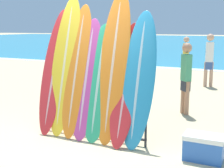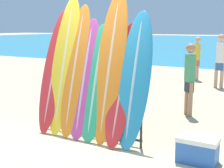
{
  "view_description": "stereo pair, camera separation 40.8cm",
  "coord_description": "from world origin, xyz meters",
  "px_view_note": "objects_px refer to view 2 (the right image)",
  "views": [
    {
      "loc": [
        2.74,
        -3.94,
        1.96
      ],
      "look_at": [
        0.09,
        1.52,
        0.86
      ],
      "focal_mm": 50.0,
      "sensor_mm": 36.0,
      "label": 1
    },
    {
      "loc": [
        3.1,
        -3.75,
        1.96
      ],
      "look_at": [
        0.09,
        1.52,
        0.86
      ],
      "focal_mm": 50.0,
      "sensor_mm": 36.0,
      "label": 2
    }
  ],
  "objects_px": {
    "surfboard_slot_1": "(64,65)",
    "person_mid_beach": "(220,59)",
    "cooler_box": "(198,150)",
    "surfboard_slot_4": "(96,82)",
    "surfboard_slot_2": "(75,70)",
    "surfboard_slot_3": "(85,78)",
    "surfboard_slot_0": "(54,70)",
    "surfboard_slot_5": "(110,66)",
    "person_near_water": "(190,77)",
    "surfboard_slot_6": "(122,84)",
    "person_far_right": "(197,57)",
    "surfboard_rack": "(90,113)",
    "surfboard_slot_7": "(134,80)"
  },
  "relations": [
    {
      "from": "person_near_water",
      "to": "surfboard_slot_4",
      "type": "bearing_deg",
      "value": 113.85
    },
    {
      "from": "surfboard_slot_0",
      "to": "surfboard_slot_5",
      "type": "distance_m",
      "value": 1.23
    },
    {
      "from": "surfboard_slot_5",
      "to": "surfboard_slot_4",
      "type": "bearing_deg",
      "value": -164.14
    },
    {
      "from": "cooler_box",
      "to": "surfboard_slot_1",
      "type": "bearing_deg",
      "value": 175.81
    },
    {
      "from": "surfboard_slot_3",
      "to": "person_far_right",
      "type": "distance_m",
      "value": 7.08
    },
    {
      "from": "surfboard_slot_0",
      "to": "surfboard_slot_3",
      "type": "bearing_deg",
      "value": -3.45
    },
    {
      "from": "surfboard_slot_2",
      "to": "surfboard_slot_5",
      "type": "bearing_deg",
      "value": 2.04
    },
    {
      "from": "surfboard_slot_1",
      "to": "person_near_water",
      "type": "relative_size",
      "value": 1.58
    },
    {
      "from": "person_near_water",
      "to": "surfboard_slot_5",
      "type": "bearing_deg",
      "value": 118.69
    },
    {
      "from": "surfboard_slot_1",
      "to": "surfboard_slot_5",
      "type": "distance_m",
      "value": 0.98
    },
    {
      "from": "person_near_water",
      "to": "cooler_box",
      "type": "bearing_deg",
      "value": 156.69
    },
    {
      "from": "surfboard_slot_1",
      "to": "person_near_water",
      "type": "bearing_deg",
      "value": 51.92
    },
    {
      "from": "surfboard_slot_1",
      "to": "person_mid_beach",
      "type": "height_order",
      "value": "surfboard_slot_1"
    },
    {
      "from": "surfboard_slot_7",
      "to": "person_mid_beach",
      "type": "relative_size",
      "value": 1.28
    },
    {
      "from": "person_near_water",
      "to": "surfboard_rack",
      "type": "bearing_deg",
      "value": 111.64
    },
    {
      "from": "surfboard_slot_1",
      "to": "surfboard_slot_3",
      "type": "xyz_separation_m",
      "value": [
        0.49,
        -0.05,
        -0.21
      ]
    },
    {
      "from": "surfboard_slot_5",
      "to": "cooler_box",
      "type": "bearing_deg",
      "value": -6.89
    },
    {
      "from": "surfboard_slot_0",
      "to": "person_far_right",
      "type": "height_order",
      "value": "surfboard_slot_0"
    },
    {
      "from": "surfboard_slot_2",
      "to": "person_far_right",
      "type": "distance_m",
      "value": 7.06
    },
    {
      "from": "cooler_box",
      "to": "surfboard_rack",
      "type": "bearing_deg",
      "value": 177.18
    },
    {
      "from": "surfboard_slot_2",
      "to": "surfboard_slot_3",
      "type": "distance_m",
      "value": 0.26
    },
    {
      "from": "surfboard_rack",
      "to": "surfboard_slot_1",
      "type": "height_order",
      "value": "surfboard_slot_1"
    },
    {
      "from": "surfboard_rack",
      "to": "surfboard_slot_4",
      "type": "distance_m",
      "value": 0.58
    },
    {
      "from": "surfboard_slot_3",
      "to": "person_far_right",
      "type": "relative_size",
      "value": 1.32
    },
    {
      "from": "surfboard_slot_0",
      "to": "surfboard_slot_3",
      "type": "relative_size",
      "value": 1.09
    },
    {
      "from": "surfboard_slot_0",
      "to": "surfboard_slot_4",
      "type": "height_order",
      "value": "surfboard_slot_0"
    },
    {
      "from": "surfboard_rack",
      "to": "cooler_box",
      "type": "distance_m",
      "value": 1.98
    },
    {
      "from": "person_mid_beach",
      "to": "cooler_box",
      "type": "bearing_deg",
      "value": -91.29
    },
    {
      "from": "surfboard_slot_2",
      "to": "person_near_water",
      "type": "height_order",
      "value": "surfboard_slot_2"
    },
    {
      "from": "person_near_water",
      "to": "surfboard_slot_1",
      "type": "bearing_deg",
      "value": 99.46
    },
    {
      "from": "surfboard_slot_1",
      "to": "person_far_right",
      "type": "bearing_deg",
      "value": 84.75
    },
    {
      "from": "surfboard_slot_0",
      "to": "surfboard_slot_1",
      "type": "height_order",
      "value": "surfboard_slot_1"
    },
    {
      "from": "surfboard_slot_0",
      "to": "surfboard_slot_6",
      "type": "bearing_deg",
      "value": -1.29
    },
    {
      "from": "surfboard_slot_7",
      "to": "cooler_box",
      "type": "bearing_deg",
      "value": -7.42
    },
    {
      "from": "person_mid_beach",
      "to": "surfboard_slot_6",
      "type": "bearing_deg",
      "value": -103.9
    },
    {
      "from": "surfboard_rack",
      "to": "person_mid_beach",
      "type": "xyz_separation_m",
      "value": [
        1.06,
        5.98,
        0.5
      ]
    },
    {
      "from": "surfboard_slot_6",
      "to": "person_near_water",
      "type": "height_order",
      "value": "surfboard_slot_6"
    },
    {
      "from": "surfboard_slot_6",
      "to": "surfboard_rack",
      "type": "bearing_deg",
      "value": -175.39
    },
    {
      "from": "person_near_water",
      "to": "person_far_right",
      "type": "height_order",
      "value": "person_near_water"
    },
    {
      "from": "surfboard_slot_6",
      "to": "person_far_right",
      "type": "relative_size",
      "value": 1.27
    },
    {
      "from": "cooler_box",
      "to": "person_near_water",
      "type": "bearing_deg",
      "value": 109.15
    },
    {
      "from": "surfboard_slot_5",
      "to": "surfboard_slot_6",
      "type": "xyz_separation_m",
      "value": [
        0.26,
        -0.05,
        -0.28
      ]
    },
    {
      "from": "surfboard_slot_1",
      "to": "surfboard_slot_3",
      "type": "height_order",
      "value": "surfboard_slot_1"
    },
    {
      "from": "surfboard_rack",
      "to": "person_near_water",
      "type": "distance_m",
      "value": 2.6
    },
    {
      "from": "surfboard_slot_4",
      "to": "surfboard_slot_5",
      "type": "height_order",
      "value": "surfboard_slot_5"
    },
    {
      "from": "surfboard_rack",
      "to": "person_mid_beach",
      "type": "distance_m",
      "value": 6.1
    },
    {
      "from": "surfboard_slot_0",
      "to": "surfboard_slot_3",
      "type": "distance_m",
      "value": 0.73
    },
    {
      "from": "person_far_right",
      "to": "person_near_water",
      "type": "bearing_deg",
      "value": -157.3
    },
    {
      "from": "surfboard_slot_7",
      "to": "person_near_water",
      "type": "distance_m",
      "value": 2.29
    },
    {
      "from": "surfboard_slot_4",
      "to": "cooler_box",
      "type": "height_order",
      "value": "surfboard_slot_4"
    }
  ]
}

